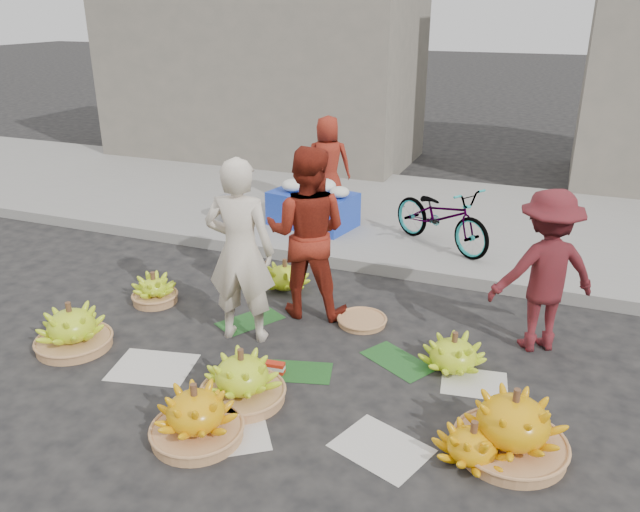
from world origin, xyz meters
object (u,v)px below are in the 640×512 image
at_px(banana_bunch_0, 72,328).
at_px(bicycle, 442,216).
at_px(vendor_cream, 240,252).
at_px(banana_bunch_4, 513,424).
at_px(flower_table, 313,207).

distance_m(banana_bunch_0, bicycle, 4.50).
distance_m(vendor_cream, bicycle, 3.12).
xyz_separation_m(banana_bunch_4, vendor_cream, (-2.58, 0.79, 0.65)).
height_order(banana_bunch_4, flower_table, flower_table).
bearing_deg(banana_bunch_4, banana_bunch_0, 179.76).
relative_size(banana_bunch_0, vendor_cream, 0.44).
height_order(banana_bunch_0, banana_bunch_4, banana_bunch_4).
bearing_deg(flower_table, banana_bunch_4, -39.09).
bearing_deg(bicycle, vendor_cream, -173.35).
distance_m(banana_bunch_4, bicycle, 3.81).
bearing_deg(vendor_cream, bicycle, -126.20).
xyz_separation_m(banana_bunch_0, banana_bunch_4, (3.96, -0.02, 0.03)).
height_order(banana_bunch_4, bicycle, bicycle).
distance_m(flower_table, bicycle, 1.82).
relative_size(banana_bunch_4, vendor_cream, 0.48).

